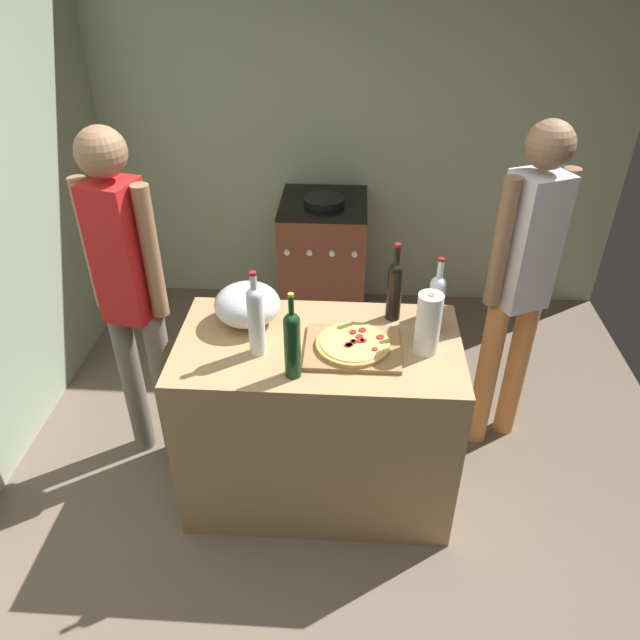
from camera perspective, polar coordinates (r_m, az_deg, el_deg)
ground_plane at (r=3.57m, az=0.79°, el=-8.67°), size 3.84×3.27×0.02m
kitchen_wall_rear at (r=4.17m, az=1.90°, el=18.41°), size 3.84×0.10×2.60m
counter at (r=2.86m, az=-0.12°, el=-9.38°), size 1.23×0.68×0.89m
cutting_board at (r=2.53m, az=3.12°, el=-2.66°), size 0.40×0.32×0.02m
pizza at (r=2.52m, az=3.15°, el=-2.27°), size 0.31×0.31×0.03m
mixing_bowl at (r=2.68m, az=-6.92°, el=1.47°), size 0.30×0.30×0.18m
paper_towel_roll at (r=2.49m, az=10.22°, el=-0.34°), size 0.10×0.10×0.28m
wine_bottle_green at (r=2.44m, az=-6.11°, el=0.21°), size 0.07×0.07×0.38m
wine_bottle_dark at (r=2.61m, az=10.98°, el=1.70°), size 0.07×0.07×0.36m
wine_bottle_amber at (r=2.68m, az=7.10°, el=3.06°), size 0.07×0.07×0.37m
wine_bottle_clear at (r=2.31m, az=-2.65°, el=-2.11°), size 0.07×0.07×0.38m
stove at (r=4.12m, az=0.33°, el=5.49°), size 0.56×0.62×0.94m
person_in_stripes at (r=2.86m, az=-17.69°, el=2.87°), size 0.36×0.24×1.74m
person_in_red at (r=2.98m, az=18.63°, el=4.00°), size 0.36×0.27×1.73m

